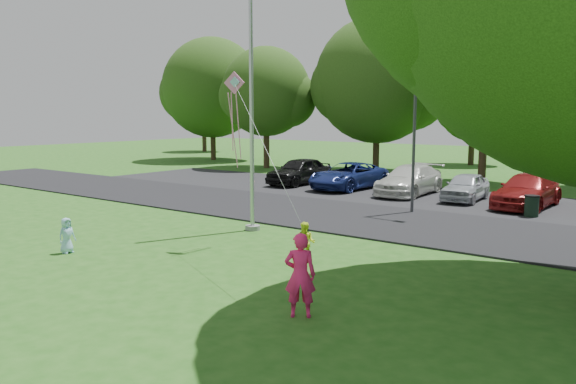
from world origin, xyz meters
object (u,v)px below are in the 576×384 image
Objects in this scene: kite at (235,99)px; child_yellow at (306,243)px; street_lamp at (420,122)px; child_blue at (67,235)px; trash_can at (532,207)px; woman at (300,275)px; flagpole at (252,106)px.

child_yellow is at bearing -22.46° from kite.
child_blue is at bearing -109.08° from street_lamp.
woman reaches higher than trash_can.
street_lamp is at bearing 62.97° from flagpole.
woman is 6.98m from kite.
trash_can is 0.79× the size of child_yellow.
street_lamp is at bearing 75.36° from child_yellow.
street_lamp is 6.87× the size of trash_can.
child_yellow is at bearing -90.18° from woman.
child_yellow is (3.88, -2.41, -3.62)m from flagpole.
child_yellow is 0.21× the size of kite.
flagpole reaches higher than kite.
street_lamp is 1.13× the size of kite.
trash_can is 0.86× the size of child_blue.
street_lamp is (3.18, 6.24, -0.58)m from flagpole.
woman is 1.64× the size of child_blue.
flagpole is 9.12× the size of child_yellow.
child_blue is (-6.01, -3.15, -0.04)m from child_yellow.
child_yellow is 6.79m from child_blue.
kite reaches higher than child_yellow.
flagpole is 11.26m from trash_can.
street_lamp is at bearing -110.11° from woman.
child_blue is at bearing -110.96° from flagpole.
child_blue reaches higher than trash_can.
child_blue is at bearing -34.80° from woman.
kite is (1.21, -2.12, 0.15)m from flagpole.
child_blue is at bearing -150.48° from kite.
trash_can is 10.87m from child_yellow.
flagpole is 6.99m from child_blue.
trash_can is (6.99, 8.00, -3.73)m from flagpole.
kite is at bearing -119.76° from trash_can.
trash_can is 13.76m from woman.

